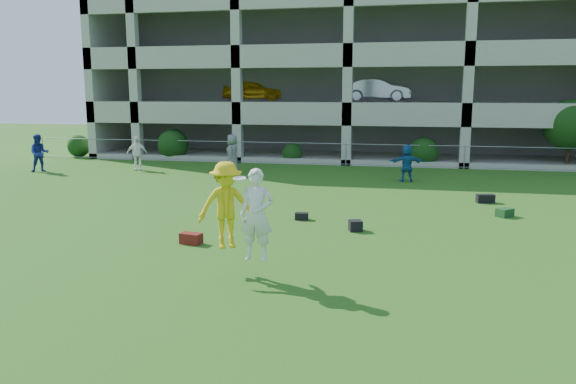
% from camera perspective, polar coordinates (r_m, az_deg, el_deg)
% --- Properties ---
extents(ground, '(100.00, 100.00, 0.00)m').
position_cam_1_polar(ground, '(11.55, -4.58, -9.40)').
color(ground, '#235114').
rests_on(ground, ground).
extents(bystander_a, '(1.12, 1.07, 1.83)m').
position_cam_1_polar(bystander_a, '(29.82, -23.94, 3.63)').
color(bystander_a, navy).
rests_on(bystander_a, ground).
extents(bystander_b, '(1.06, 0.78, 1.68)m').
position_cam_1_polar(bystander_b, '(28.85, -15.10, 3.81)').
color(bystander_b, white).
rests_on(bystander_b, ground).
extents(bystander_c, '(0.67, 0.95, 1.84)m').
position_cam_1_polar(bystander_c, '(27.16, -5.67, 3.91)').
color(bystander_c, slate).
rests_on(bystander_c, ground).
extents(bystander_d, '(1.59, 0.88, 1.63)m').
position_cam_1_polar(bystander_d, '(24.85, 11.98, 2.91)').
color(bystander_d, '#1F538E').
rests_on(bystander_d, ground).
extents(bag_red_a, '(0.59, 0.39, 0.28)m').
position_cam_1_polar(bag_red_a, '(14.68, -9.82, -4.67)').
color(bag_red_a, '#560E0F').
rests_on(bag_red_a, ground).
extents(bag_black_b, '(0.43, 0.30, 0.22)m').
position_cam_1_polar(bag_black_b, '(17.15, 1.39, -2.47)').
color(bag_black_b, black).
rests_on(bag_black_b, ground).
extents(bag_green_c, '(0.60, 0.60, 0.26)m').
position_cam_1_polar(bag_green_c, '(18.82, 21.16, -1.96)').
color(bag_green_c, '#153C1C').
rests_on(bag_green_c, ground).
extents(crate_d, '(0.44, 0.44, 0.30)m').
position_cam_1_polar(crate_d, '(15.88, 6.87, -3.42)').
color(crate_d, black).
rests_on(crate_d, ground).
extents(bag_black_e, '(0.65, 0.42, 0.30)m').
position_cam_1_polar(bag_black_e, '(20.92, 19.41, -0.63)').
color(bag_black_e, black).
rests_on(bag_black_e, ground).
extents(frisbee_contest, '(1.79, 1.17, 1.97)m').
position_cam_1_polar(frisbee_contest, '(11.80, -5.46, -1.59)').
color(frisbee_contest, yellow).
rests_on(frisbee_contest, ground).
extents(parking_garage, '(30.00, 14.00, 12.00)m').
position_cam_1_polar(parking_garage, '(38.31, 7.48, 13.31)').
color(parking_garage, '#9E998C').
rests_on(parking_garage, ground).
extents(fence, '(36.06, 0.06, 1.20)m').
position_cam_1_polar(fence, '(29.77, 5.90, 3.85)').
color(fence, gray).
rests_on(fence, ground).
extents(shrub_row, '(34.38, 2.52, 3.50)m').
position_cam_1_polar(shrub_row, '(30.25, 14.79, 5.38)').
color(shrub_row, '#163D11').
rests_on(shrub_row, ground).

